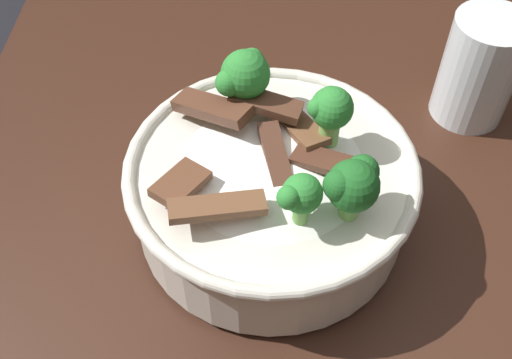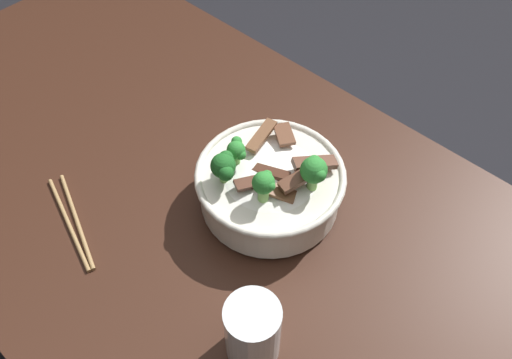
# 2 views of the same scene
# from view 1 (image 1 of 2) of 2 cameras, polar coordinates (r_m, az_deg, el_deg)

# --- Properties ---
(rice_bowl) EXTENTS (0.25, 0.25, 0.14)m
(rice_bowl) POSITION_cam_1_polar(r_m,az_deg,el_deg) (0.52, 1.50, -0.50)
(rice_bowl) COLOR silver
(rice_bowl) RESTS_ON dining_table
(drinking_glass) EXTENTS (0.08, 0.08, 0.11)m
(drinking_glass) POSITION_cam_1_polar(r_m,az_deg,el_deg) (0.67, 19.85, 9.08)
(drinking_glass) COLOR white
(drinking_glass) RESTS_ON dining_table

